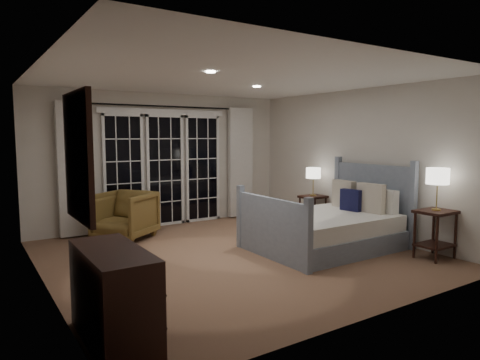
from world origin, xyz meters
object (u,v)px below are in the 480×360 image
nightstand_right (313,207)px  armchair (125,215)px  nightstand_left (435,227)px  dresser (114,296)px  bed (329,227)px  lamp_right (313,173)px  lamp_left (438,177)px

nightstand_right → armchair: 3.40m
nightstand_left → dresser: size_ratio=0.61×
nightstand_left → nightstand_right: (-0.02, 2.46, -0.06)m
bed → nightstand_left: bearing=-55.7°
nightstand_right → lamp_right: 0.62m
nightstand_left → dresser: 4.48m
nightstand_right → lamp_left: (0.02, -2.46, 0.76)m
armchair → dresser: bearing=-55.4°
dresser → nightstand_right: bearing=28.6°
lamp_left → dresser: 4.55m
nightstand_left → armchair: 4.78m
lamp_left → nightstand_right: bearing=90.5°
armchair → dresser: armchair is taller
nightstand_left → bed: bearing=124.3°
bed → nightstand_left: 1.49m
nightstand_right → lamp_left: bearing=-89.5°
bed → lamp_right: (0.81, 1.23, 0.69)m
nightstand_right → lamp_right: size_ratio=1.13×
lamp_right → armchair: bearing=162.3°
bed → nightstand_right: size_ratio=3.61×
nightstand_left → armchair: armchair is taller
lamp_left → dresser: size_ratio=0.53×
lamp_left → armchair: size_ratio=0.68×
dresser → lamp_right: bearing=28.6°
lamp_right → nightstand_left: bearing=-89.5°
bed → nightstand_right: bed is taller
lamp_left → bed: bearing=124.3°
bed → nightstand_right: bearing=56.6°
nightstand_right → dresser: size_ratio=0.53×
bed → lamp_right: 1.63m
bed → lamp_left: 1.70m
lamp_right → dresser: bearing=-151.4°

